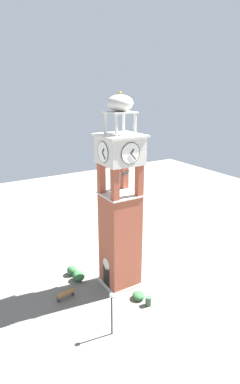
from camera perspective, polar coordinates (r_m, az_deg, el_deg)
ground at (r=30.24m, az=-0.00°, el=-16.73°), size 80.00×80.00×0.00m
clock_tower at (r=26.76m, az=-0.00°, el=-4.23°), size 3.50×3.50×17.40m
park_bench at (r=28.52m, az=-10.14°, el=-18.34°), size 0.64×1.64×0.95m
lamp_post at (r=23.67m, az=-1.57°, el=-20.58°), size 0.36×0.36×3.63m
trash_bin at (r=27.63m, az=5.35°, el=-19.70°), size 0.52×0.52×0.80m
shrub_near_entry at (r=28.28m, az=3.51°, el=-18.83°), size 1.12×1.12×0.62m
shrub_left_of_tower at (r=30.63m, az=-7.77°, el=-15.34°), size 1.20×1.20×0.94m
shrub_behind_bench at (r=31.54m, az=-8.98°, el=-14.32°), size 0.99×0.99×0.93m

